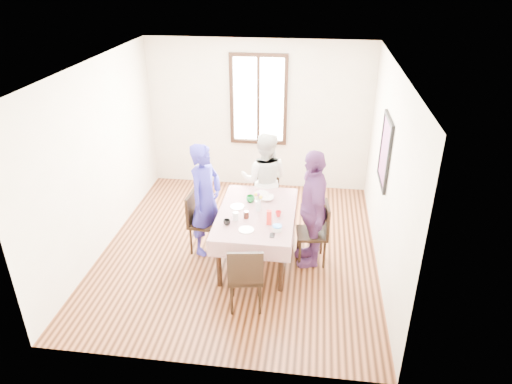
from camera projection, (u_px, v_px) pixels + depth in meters
The scene contains 30 objects.
ground at pixel (240, 248), 6.99m from camera, with size 4.50×4.50×0.00m, color black.
back_wall at pixel (259, 116), 8.37m from camera, with size 4.00×4.00×0.00m, color beige.
right_wall at pixel (388, 174), 6.15m from camera, with size 4.50×4.50×0.00m, color beige.
window_frame at pixel (259, 100), 8.21m from camera, with size 1.02×0.06×1.62m, color black.
window_pane at pixel (259, 100), 8.22m from camera, with size 0.90×0.02×1.50m, color white.
art_poster at pixel (385, 151), 6.32m from camera, with size 0.04×0.76×0.96m, color red.
dining_table at pixel (256, 236), 6.60m from camera, with size 0.93×1.48×0.75m, color black.
tablecloth at pixel (256, 213), 6.43m from camera, with size 1.05×1.60×0.01m, color #50020D.
chair_left at pixel (205, 223), 6.77m from camera, with size 0.42×0.42×0.91m, color black.
chair_right at pixel (312, 233), 6.51m from camera, with size 0.42×0.42×0.91m, color black.
chair_far at pixel (265, 198), 7.46m from camera, with size 0.42×0.42×0.91m, color black.
chair_near at pixel (246, 275), 5.66m from camera, with size 0.42×0.42×0.91m, color black.
person_left at pixel (205, 200), 6.60m from camera, with size 0.61×0.40×1.67m, color #2C2796.
person_far at pixel (265, 180), 7.30m from camera, with size 0.76×0.59×1.56m, color silver.
person_right at pixel (312, 208), 6.34m from camera, with size 1.00×0.41×1.70m, color #5D3068.
mug_black at pixel (227, 222), 6.11m from camera, with size 0.09×0.09×0.07m, color black.
mug_flag at pixel (278, 214), 6.31m from camera, with size 0.08×0.08×0.08m, color red.
mug_green at pixel (250, 199), 6.68m from camera, with size 0.12×0.12×0.09m, color #0C7226.
serving_bowl at pixel (267, 198), 6.74m from camera, with size 0.20×0.20×0.05m, color white.
juice_carton at pixel (269, 218), 6.10m from camera, with size 0.06×0.06×0.20m, color red.
butter_tub at pixel (277, 228), 5.98m from camera, with size 0.12×0.12×0.06m, color white.
jam_jar at pixel (246, 215), 6.26m from camera, with size 0.07×0.07×0.10m, color black.
drinking_glass at pixel (235, 216), 6.22m from camera, with size 0.08×0.08×0.11m, color silver.
smartphone at pixel (272, 235), 5.89m from camera, with size 0.06×0.12×0.01m, color black.
flower_vase at pixel (258, 206), 6.44m from camera, with size 0.07×0.07×0.15m, color silver.
plate_left at pixel (237, 207), 6.55m from camera, with size 0.20×0.20×0.01m, color white.
plate_far at pixel (262, 193), 6.92m from camera, with size 0.20×0.20×0.01m, color white.
plate_near at pixel (246, 230), 6.00m from camera, with size 0.20×0.20×0.01m, color white.
butter_lid at pixel (277, 226), 5.96m from camera, with size 0.12×0.12×0.01m, color blue.
flower_bunch at pixel (258, 198), 6.38m from camera, with size 0.09×0.09×0.10m, color yellow, non-canonical shape.
Camera 1 is at (1.00, -5.77, 3.91)m, focal length 32.74 mm.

